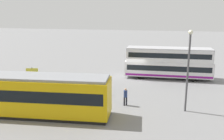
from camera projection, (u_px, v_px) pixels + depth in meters
name	position (u px, v px, depth m)	size (l,w,h in m)	color
ground_plane	(134.00, 79.00, 30.05)	(160.00, 160.00, 0.00)	gray
double_decker_bus	(168.00, 63.00, 30.16)	(10.50, 3.01, 3.79)	white
tram_yellow	(24.00, 94.00, 19.47)	(13.86, 3.83, 3.26)	#E5B70C
pedestrian_near_railing	(72.00, 84.00, 24.68)	(0.36, 0.34, 1.64)	#4C3F2D
pedestrian_crossing	(125.00, 96.00, 21.52)	(0.45, 0.45, 1.57)	black
pedestrian_railing	(78.00, 85.00, 25.02)	(6.19, 0.48, 1.08)	gray
info_sign	(32.00, 74.00, 26.01)	(1.25, 0.38, 2.36)	slate
street_lamp	(188.00, 65.00, 19.57)	(0.36, 0.36, 6.69)	#4C4C51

